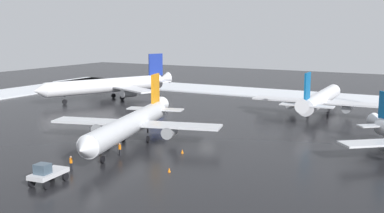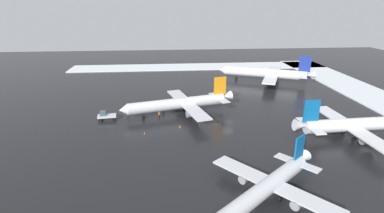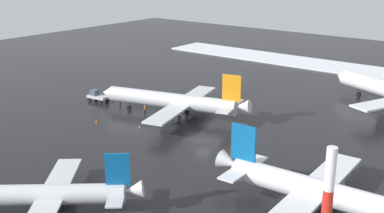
% 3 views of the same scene
% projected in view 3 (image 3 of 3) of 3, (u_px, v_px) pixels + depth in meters
% --- Properties ---
extents(ground_plane, '(240.00, 240.00, 0.00)m').
position_uv_depth(ground_plane, '(203.00, 139.00, 81.59)').
color(ground_plane, black).
extents(snow_bank_right, '(14.00, 116.00, 0.33)m').
position_uv_depth(snow_bank_right, '(349.00, 69.00, 131.91)').
color(snow_bank_right, white).
rests_on(snow_bank_right, ground_plane).
extents(airplane_parked_starboard, '(26.00, 30.95, 9.33)m').
position_uv_depth(airplane_parked_starboard, '(174.00, 101.00, 92.43)').
color(airplane_parked_starboard, silver).
rests_on(airplane_parked_starboard, ground_plane).
extents(airplane_far_rear, '(19.74, 21.54, 7.75)m').
position_uv_depth(airplane_far_rear, '(38.00, 195.00, 57.24)').
color(airplane_far_rear, silver).
rests_on(airplane_far_rear, ground_plane).
extents(airplane_distant_tail, '(25.76, 31.10, 9.24)m').
position_uv_depth(airplane_distant_tail, '(327.00, 194.00, 56.41)').
color(airplane_distant_tail, white).
rests_on(airplane_distant_tail, ground_plane).
extents(pushback_tug, '(2.74, 4.81, 2.50)m').
position_uv_depth(pushback_tug, '(97.00, 96.00, 102.21)').
color(pushback_tug, silver).
rests_on(pushback_tug, ground_plane).
extents(ground_crew_mid_apron, '(0.36, 0.36, 1.71)m').
position_uv_depth(ground_crew_mid_apron, '(145.00, 109.00, 94.70)').
color(ground_crew_mid_apron, black).
rests_on(ground_crew_mid_apron, ground_plane).
extents(ground_crew_beside_wing, '(0.36, 0.36, 1.71)m').
position_uv_depth(ground_crew_beside_wing, '(120.00, 100.00, 100.30)').
color(ground_crew_beside_wing, black).
rests_on(ground_crew_beside_wing, ground_plane).
extents(ground_crew_near_tug, '(0.36, 0.36, 1.71)m').
position_uv_depth(ground_crew_near_tug, '(164.00, 105.00, 97.31)').
color(ground_crew_near_tug, black).
rests_on(ground_crew_near_tug, ground_plane).
extents(traffic_cone_near_nose, '(0.36, 0.36, 0.55)m').
position_uv_depth(traffic_cone_near_nose, '(140.00, 127.00, 86.84)').
color(traffic_cone_near_nose, orange).
rests_on(traffic_cone_near_nose, ground_plane).
extents(traffic_cone_mid_line, '(0.36, 0.36, 0.55)m').
position_uv_depth(traffic_cone_mid_line, '(96.00, 122.00, 89.44)').
color(traffic_cone_mid_line, orange).
rests_on(traffic_cone_mid_line, ground_plane).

